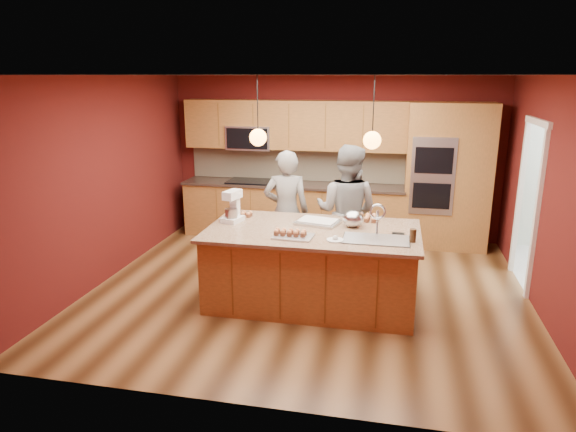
% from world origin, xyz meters
% --- Properties ---
extents(floor, '(5.50, 5.50, 0.00)m').
position_xyz_m(floor, '(0.00, 0.00, 0.00)').
color(floor, '#432712').
rests_on(floor, ground).
extents(ceiling, '(5.50, 5.50, 0.00)m').
position_xyz_m(ceiling, '(0.00, 0.00, 2.70)').
color(ceiling, white).
rests_on(ceiling, ground).
extents(wall_back, '(5.50, 0.00, 5.50)m').
position_xyz_m(wall_back, '(0.00, 2.50, 1.35)').
color(wall_back, '#501210').
rests_on(wall_back, ground).
extents(wall_front, '(5.50, 0.00, 5.50)m').
position_xyz_m(wall_front, '(0.00, -2.50, 1.35)').
color(wall_front, '#501210').
rests_on(wall_front, ground).
extents(wall_left, '(0.00, 5.00, 5.00)m').
position_xyz_m(wall_left, '(-2.75, 0.00, 1.35)').
color(wall_left, '#501210').
rests_on(wall_left, ground).
extents(wall_right, '(0.00, 5.00, 5.00)m').
position_xyz_m(wall_right, '(2.75, 0.00, 1.35)').
color(wall_right, '#501210').
rests_on(wall_right, ground).
extents(cabinet_run, '(3.74, 0.64, 2.30)m').
position_xyz_m(cabinet_run, '(-0.68, 2.25, 0.98)').
color(cabinet_run, brown).
rests_on(cabinet_run, floor).
extents(oven_column, '(1.30, 0.62, 2.30)m').
position_xyz_m(oven_column, '(1.85, 2.19, 1.15)').
color(oven_column, brown).
rests_on(oven_column, floor).
extents(doorway_trim, '(0.08, 1.11, 2.20)m').
position_xyz_m(doorway_trim, '(2.73, 0.80, 1.05)').
color(doorway_trim, white).
rests_on(doorway_trim, wall_right).
extents(pendant_left, '(0.20, 0.20, 0.80)m').
position_xyz_m(pendant_left, '(-0.55, -0.33, 2.00)').
color(pendant_left, black).
rests_on(pendant_left, ceiling).
extents(pendant_right, '(0.20, 0.20, 0.80)m').
position_xyz_m(pendant_right, '(0.76, -0.33, 2.00)').
color(pendant_right, black).
rests_on(pendant_right, ceiling).
extents(island, '(2.52, 1.41, 1.31)m').
position_xyz_m(island, '(0.12, -0.34, 0.47)').
color(island, brown).
rests_on(island, floor).
extents(person_left, '(0.69, 0.52, 1.73)m').
position_xyz_m(person_left, '(-0.42, 0.62, 0.86)').
color(person_left, black).
rests_on(person_left, floor).
extents(person_right, '(1.02, 0.87, 1.82)m').
position_xyz_m(person_right, '(0.41, 0.62, 0.91)').
color(person_right, gray).
rests_on(person_right, floor).
extents(stand_mixer, '(0.27, 0.33, 0.39)m').
position_xyz_m(stand_mixer, '(-0.93, -0.20, 1.10)').
color(stand_mixer, white).
rests_on(stand_mixer, island).
extents(sheet_cake, '(0.58, 0.48, 0.05)m').
position_xyz_m(sheet_cake, '(0.13, -0.07, 0.95)').
color(sheet_cake, silver).
rests_on(sheet_cake, island).
extents(cooling_rack, '(0.46, 0.34, 0.02)m').
position_xyz_m(cooling_rack, '(-0.06, -0.68, 0.94)').
color(cooling_rack, '#B7B9BE').
rests_on(cooling_rack, island).
extents(mixing_bowl, '(0.25, 0.25, 0.21)m').
position_xyz_m(mixing_bowl, '(0.56, -0.13, 1.03)').
color(mixing_bowl, '#B7BBBE').
rests_on(mixing_bowl, island).
extents(plate, '(0.19, 0.19, 0.01)m').
position_xyz_m(plate, '(0.42, -0.71, 0.93)').
color(plate, silver).
rests_on(plate, island).
extents(tumbler, '(0.07, 0.07, 0.15)m').
position_xyz_m(tumbler, '(1.25, -0.58, 1.00)').
color(tumbler, '#352110').
rests_on(tumbler, island).
extents(phone, '(0.14, 0.08, 0.01)m').
position_xyz_m(phone, '(1.10, -0.32, 0.93)').
color(phone, black).
rests_on(phone, island).
extents(cupcakes_left, '(0.22, 0.15, 0.07)m').
position_xyz_m(cupcakes_left, '(-0.86, 0.06, 0.96)').
color(cupcakes_left, '#D6834F').
rests_on(cupcakes_left, island).
extents(cupcakes_rack, '(0.38, 0.15, 0.07)m').
position_xyz_m(cupcakes_rack, '(-0.10, -0.67, 0.98)').
color(cupcakes_rack, '#D6834F').
rests_on(cupcakes_rack, island).
extents(cupcakes_right, '(0.25, 0.25, 0.07)m').
position_xyz_m(cupcakes_right, '(0.71, 0.18, 0.96)').
color(cupcakes_right, '#D6834F').
rests_on(cupcakes_right, island).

